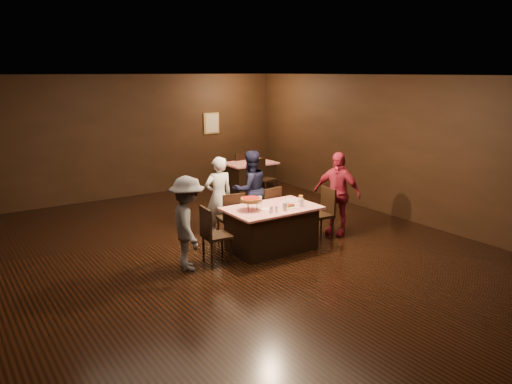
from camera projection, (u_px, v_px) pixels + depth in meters
room at (239, 130)px, 8.13m from camera, size 10.00×10.04×3.02m
main_table at (272, 228)px, 8.73m from camera, size 1.60×1.00×0.77m
back_table at (250, 177)px, 12.97m from camera, size 1.30×0.90×0.77m
chair_far_left at (230, 217)px, 9.10m from camera, size 0.48×0.48×0.95m
chair_far_right at (266, 210)px, 9.53m from camera, size 0.46×0.46×0.95m
chair_end_left at (217, 235)px, 8.12m from camera, size 0.46×0.46×0.95m
chair_end_right at (320, 214)px, 9.30m from camera, size 0.45×0.45×0.95m
chair_back_near at (265, 178)px, 12.39m from camera, size 0.51×0.51×0.95m
chair_back_far at (238, 170)px, 13.44m from camera, size 0.45×0.45×0.95m
diner_white_jacket at (219, 196)px, 9.44m from camera, size 0.58×0.41×1.52m
diner_navy_hoodie at (250, 189)px, 9.91m from camera, size 0.79×0.63×1.56m
diner_grey_knit at (188, 223)px, 7.79m from camera, size 0.81×1.09×1.50m
diner_red_shirt at (337, 193)px, 9.49m from camera, size 0.74×1.02×1.60m
pizza_stand at (251, 200)px, 8.42m from camera, size 0.38×0.38×0.22m
plate_with_slice at (290, 206)px, 8.62m from camera, size 0.25×0.25×0.06m
plate_empty at (292, 201)px, 9.06m from camera, size 0.25×0.25×0.01m
glass_front_left at (285, 207)px, 8.41m from camera, size 0.08×0.08×0.14m
glass_front_right at (301, 203)px, 8.67m from camera, size 0.08×0.08×0.14m
glass_amber at (301, 199)px, 8.91m from camera, size 0.08×0.08×0.14m
glass_back at (260, 200)px, 8.84m from camera, size 0.08×0.08×0.14m
condiments at (273, 210)px, 8.30m from camera, size 0.17×0.10×0.09m
napkin_center at (286, 205)px, 8.80m from camera, size 0.19×0.19×0.01m
napkin_left at (266, 209)px, 8.52m from camera, size 0.21×0.21×0.01m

